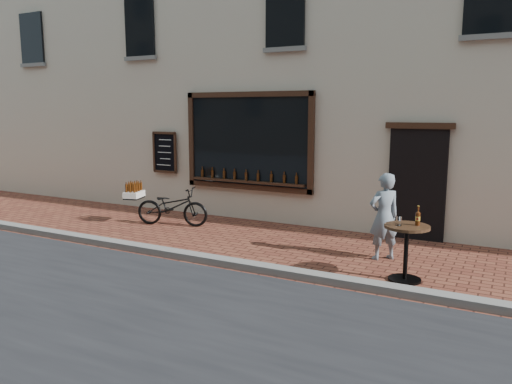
% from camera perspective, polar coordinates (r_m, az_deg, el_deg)
% --- Properties ---
extents(ground, '(90.00, 90.00, 0.00)m').
position_cam_1_polar(ground, '(7.99, -0.87, -9.34)').
color(ground, '#5E2B1E').
rests_on(ground, ground).
extents(kerb, '(90.00, 0.25, 0.12)m').
position_cam_1_polar(kerb, '(8.13, -0.18, -8.54)').
color(kerb, slate).
rests_on(kerb, ground).
extents(shop_building, '(28.00, 6.20, 10.00)m').
position_cam_1_polar(shop_building, '(13.84, 12.95, 19.28)').
color(shop_building, beige).
rests_on(shop_building, ground).
extents(cargo_bicycle, '(1.97, 1.02, 0.93)m').
position_cam_1_polar(cargo_bicycle, '(11.29, -9.71, -1.59)').
color(cargo_bicycle, black).
rests_on(cargo_bicycle, ground).
extents(bistro_table, '(0.67, 0.67, 1.15)m').
position_cam_1_polar(bistro_table, '(7.84, 16.84, -5.41)').
color(bistro_table, black).
rests_on(bistro_table, ground).
extents(pedestrian, '(0.65, 0.64, 1.51)m').
position_cam_1_polar(pedestrian, '(8.84, 14.42, -2.73)').
color(pedestrian, slate).
rests_on(pedestrian, ground).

